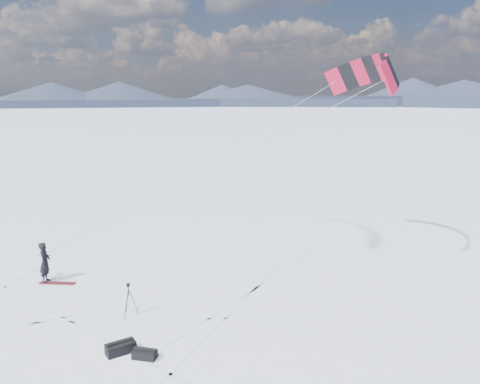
{
  "coord_description": "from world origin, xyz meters",
  "views": [
    {
      "loc": [
        6.05,
        -14.89,
        7.9
      ],
      "look_at": [
        5.1,
        5.26,
        3.68
      ],
      "focal_mm": 35.0,
      "sensor_mm": 36.0,
      "label": 1
    }
  ],
  "objects_px": {
    "snowboard": "(57,283)",
    "tripod": "(129,295)",
    "gear_bag_a": "(121,348)",
    "snowkiter": "(47,282)",
    "gear_bag_b": "(145,354)"
  },
  "relations": [
    {
      "from": "snowboard",
      "to": "tripod",
      "type": "relative_size",
      "value": 1.24
    },
    {
      "from": "snowboard",
      "to": "gear_bag_a",
      "type": "xyz_separation_m",
      "value": [
        4.32,
        -5.25,
        0.16
      ]
    },
    {
      "from": "tripod",
      "to": "gear_bag_a",
      "type": "xyz_separation_m",
      "value": [
        0.42,
        -2.5,
        -0.62
      ]
    },
    {
      "from": "snowboard",
      "to": "gear_bag_a",
      "type": "relative_size",
      "value": 1.57
    },
    {
      "from": "tripod",
      "to": "gear_bag_a",
      "type": "distance_m",
      "value": 2.61
    },
    {
      "from": "tripod",
      "to": "gear_bag_a",
      "type": "relative_size",
      "value": 1.27
    },
    {
      "from": "snowkiter",
      "to": "gear_bag_a",
      "type": "xyz_separation_m",
      "value": [
        4.86,
        -5.41,
        0.18
      ]
    },
    {
      "from": "tripod",
      "to": "snowboard",
      "type": "bearing_deg",
      "value": 134.35
    },
    {
      "from": "gear_bag_b",
      "to": "tripod",
      "type": "bearing_deg",
      "value": 124.34
    },
    {
      "from": "gear_bag_a",
      "to": "gear_bag_b",
      "type": "distance_m",
      "value": 0.86
    },
    {
      "from": "tripod",
      "to": "gear_bag_b",
      "type": "relative_size",
      "value": 1.6
    },
    {
      "from": "gear_bag_a",
      "to": "gear_bag_b",
      "type": "bearing_deg",
      "value": -53.55
    },
    {
      "from": "snowboard",
      "to": "gear_bag_b",
      "type": "xyz_separation_m",
      "value": [
        5.14,
        -5.52,
        0.12
      ]
    },
    {
      "from": "snowkiter",
      "to": "gear_bag_a",
      "type": "distance_m",
      "value": 7.27
    },
    {
      "from": "snowkiter",
      "to": "gear_bag_a",
      "type": "relative_size",
      "value": 1.8
    }
  ]
}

